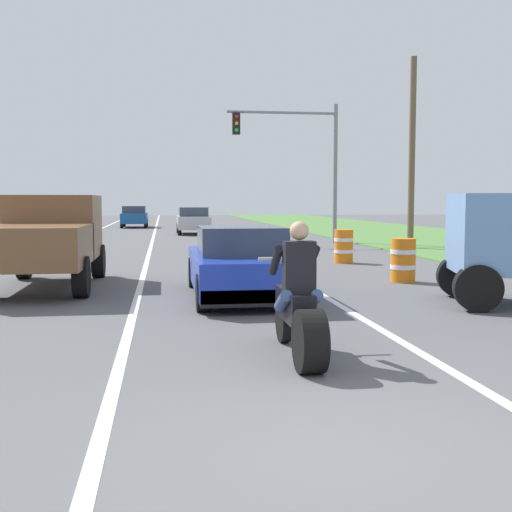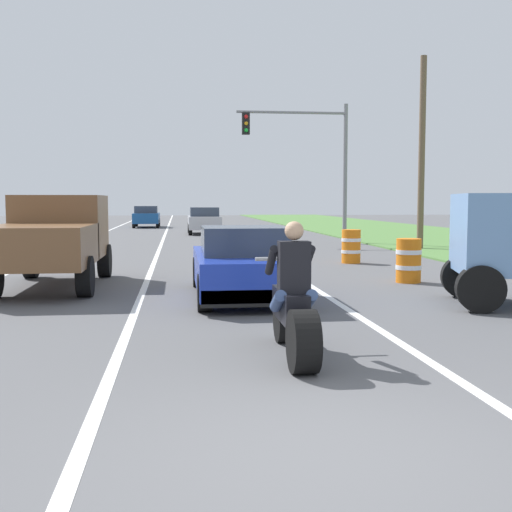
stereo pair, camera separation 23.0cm
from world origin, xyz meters
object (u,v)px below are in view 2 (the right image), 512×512
object	(u,v)px
traffic_light_mast_near	(311,150)
distant_car_far_ahead	(204,220)
pickup_truck_left_lane_brown	(54,236)
distant_car_further_ahead	(147,216)
construction_barrel_mid	(351,246)
construction_barrel_nearest	(409,260)
motorcycle_with_rider	(294,310)
sports_car_blue	(243,265)

from	to	relation	value
traffic_light_mast_near	distant_car_far_ahead	distance (m)	10.46
pickup_truck_left_lane_brown	distant_car_further_ahead	xyz separation A→B (m)	(0.44, 32.03, -0.33)
construction_barrel_mid	distant_car_far_ahead	distance (m)	18.11
construction_barrel_nearest	construction_barrel_mid	bearing A→B (deg)	90.97
motorcycle_with_rider	distant_car_further_ahead	size ratio (longest dim) A/B	0.55
sports_car_blue	construction_barrel_mid	xyz separation A→B (m)	(3.89, 6.51, -0.13)
motorcycle_with_rider	traffic_light_mast_near	world-z (taller)	traffic_light_mast_near
distant_car_far_ahead	motorcycle_with_rider	bearing A→B (deg)	-90.23
traffic_light_mast_near	distant_car_far_ahead	bearing A→B (deg)	115.32
pickup_truck_left_lane_brown	construction_barrel_mid	size ratio (longest dim) A/B	4.80
sports_car_blue	distant_car_far_ahead	bearing A→B (deg)	89.49
construction_barrel_nearest	traffic_light_mast_near	bearing A→B (deg)	87.85
traffic_light_mast_near	distant_car_far_ahead	xyz separation A→B (m)	(-4.25, 8.99, -3.24)
motorcycle_with_rider	construction_barrel_mid	bearing A→B (deg)	71.73
pickup_truck_left_lane_brown	motorcycle_with_rider	bearing A→B (deg)	-60.34
sports_car_blue	construction_barrel_nearest	distance (m)	4.38
pickup_truck_left_lane_brown	traffic_light_mast_near	bearing A→B (deg)	57.71
sports_car_blue	construction_barrel_nearest	size ratio (longest dim) A/B	4.30
motorcycle_with_rider	distant_car_further_ahead	bearing A→B (deg)	95.19
traffic_light_mast_near	construction_barrel_mid	size ratio (longest dim) A/B	6.00
traffic_light_mast_near	construction_barrel_mid	xyz separation A→B (m)	(-0.58, -8.74, -3.51)
construction_barrel_nearest	distant_car_further_ahead	distance (m)	33.05
motorcycle_with_rider	construction_barrel_nearest	bearing A→B (deg)	60.43
distant_car_further_ahead	distant_car_far_ahead	bearing A→B (deg)	-69.52
sports_car_blue	construction_barrel_mid	world-z (taller)	sports_car_blue
distant_car_far_ahead	pickup_truck_left_lane_brown	bearing A→B (deg)	-100.47
pickup_truck_left_lane_brown	distant_car_further_ahead	world-z (taller)	pickup_truck_left_lane_brown
motorcycle_with_rider	construction_barrel_nearest	distance (m)	7.85
motorcycle_with_rider	traffic_light_mast_near	size ratio (longest dim) A/B	0.37
traffic_light_mast_near	construction_barrel_nearest	bearing A→B (deg)	-92.15
pickup_truck_left_lane_brown	distant_car_far_ahead	xyz separation A→B (m)	(4.11, 22.22, -0.33)
traffic_light_mast_near	distant_car_far_ahead	world-z (taller)	traffic_light_mast_near
construction_barrel_mid	pickup_truck_left_lane_brown	bearing A→B (deg)	-150.03
distant_car_further_ahead	construction_barrel_nearest	bearing A→B (deg)	-77.04
motorcycle_with_rider	sports_car_blue	size ratio (longest dim) A/B	0.51
traffic_light_mast_near	distant_car_further_ahead	size ratio (longest dim) A/B	1.50
sports_car_blue	construction_barrel_mid	bearing A→B (deg)	59.16
traffic_light_mast_near	construction_barrel_mid	distance (m)	9.44
pickup_truck_left_lane_brown	distant_car_further_ahead	bearing A→B (deg)	89.21
pickup_truck_left_lane_brown	construction_barrel_mid	xyz separation A→B (m)	(7.78, 4.49, -0.60)
pickup_truck_left_lane_brown	distant_car_further_ahead	distance (m)	32.03
sports_car_blue	construction_barrel_nearest	xyz separation A→B (m)	(3.97, 1.85, -0.13)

